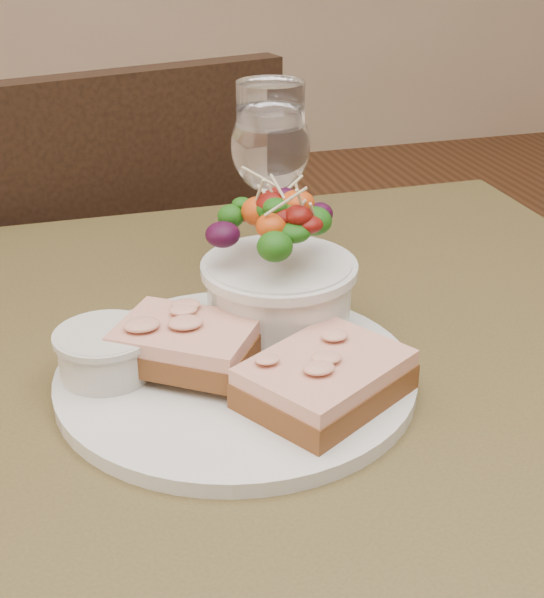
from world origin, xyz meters
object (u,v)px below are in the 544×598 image
object	(u,v)px
chair_far	(117,417)
wine_glass	(270,152)
sandwich_front	(325,379)
salad_bowl	(279,264)
dinner_plate	(236,375)
ramekin	(106,351)
sandwich_back	(186,343)
cafe_table	(279,478)

from	to	relation	value
chair_far	wine_glass	world-z (taller)	wine_glass
sandwich_front	salad_bowl	bearing A→B (deg)	59.73
dinner_plate	sandwich_front	world-z (taller)	sandwich_front
chair_far	ramekin	distance (m)	0.80
chair_far	wine_glass	bearing A→B (deg)	93.18
dinner_plate	salad_bowl	xyz separation A→B (m)	(0.05, 0.06, 0.07)
dinner_plate	ramekin	xyz separation A→B (m)	(-0.10, 0.02, 0.03)
sandwich_back	salad_bowl	bearing A→B (deg)	61.38
chair_far	ramekin	bearing A→B (deg)	72.44
sandwich_back	ramekin	world-z (taller)	sandwich_back
cafe_table	chair_far	world-z (taller)	chair_far
sandwich_front	wine_glass	distance (m)	0.27
cafe_table	chair_far	size ratio (longest dim) A/B	0.89
sandwich_front	sandwich_back	size ratio (longest dim) A/B	1.12
dinner_plate	sandwich_back	size ratio (longest dim) A/B	2.19
sandwich_back	sandwich_front	bearing A→B (deg)	-2.83
sandwich_back	salad_bowl	size ratio (longest dim) A/B	1.01
cafe_table	sandwich_back	bearing A→B (deg)	170.30
dinner_plate	wine_glass	xyz separation A→B (m)	(0.09, 0.20, 0.12)
cafe_table	chair_far	distance (m)	0.75
dinner_plate	chair_far	bearing A→B (deg)	94.61
ramekin	sandwich_front	bearing A→B (deg)	-27.97
cafe_table	wine_glass	size ratio (longest dim) A/B	4.57
chair_far	wine_glass	size ratio (longest dim) A/B	5.14
wine_glass	chair_far	bearing A→B (deg)	106.80
chair_far	salad_bowl	bearing A→B (deg)	86.23
sandwich_front	ramekin	distance (m)	0.17
ramekin	wine_glass	size ratio (longest dim) A/B	0.41
sandwich_back	salad_bowl	xyz separation A→B (m)	(0.09, 0.04, 0.04)
dinner_plate	ramekin	distance (m)	0.10
sandwich_front	sandwich_back	bearing A→B (deg)	111.47
salad_bowl	wine_glass	xyz separation A→B (m)	(0.03, 0.14, 0.05)
wine_glass	cafe_table	bearing A→B (deg)	-104.11
ramekin	cafe_table	bearing A→B (deg)	-9.98
sandwich_front	sandwich_back	xyz separation A→B (m)	(-0.09, 0.07, 0.01)
cafe_table	ramekin	distance (m)	0.19
sandwich_back	wine_glass	xyz separation A→B (m)	(0.12, 0.19, 0.09)
wine_glass	sandwich_front	bearing A→B (deg)	-97.28
ramekin	salad_bowl	size ratio (longest dim) A/B	0.57
sandwich_front	ramekin	size ratio (longest dim) A/B	2.01
chair_far	dinner_plate	xyz separation A→B (m)	(0.05, -0.66, 0.46)
cafe_table	sandwich_front	xyz separation A→B (m)	(0.02, -0.06, 0.13)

